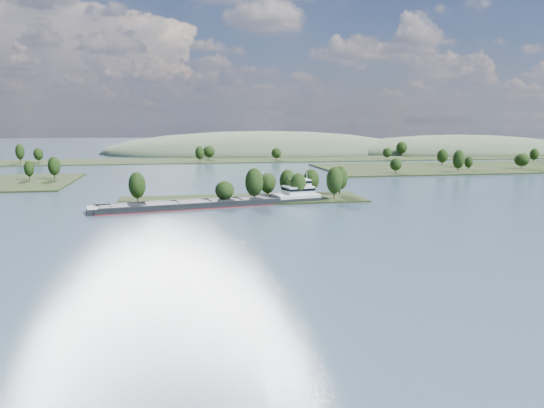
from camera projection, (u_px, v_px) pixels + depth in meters
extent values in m
plane|color=#364F5E|center=(268.00, 229.00, 159.20)|extent=(1800.00, 1800.00, 0.00)
cube|color=black|center=(243.00, 200.00, 217.51)|extent=(100.00, 30.00, 1.20)
cylinder|color=black|center=(298.00, 196.00, 212.30)|extent=(0.50, 0.50, 3.63)
ellipsoid|color=black|center=(298.00, 184.00, 211.58)|extent=(6.46, 6.46, 9.34)
cylinder|color=black|center=(268.00, 191.00, 229.39)|extent=(0.50, 0.50, 3.12)
ellipsoid|color=black|center=(268.00, 182.00, 228.77)|extent=(7.06, 7.06, 8.01)
cylinder|color=black|center=(254.00, 196.00, 208.93)|extent=(0.50, 0.50, 4.40)
ellipsoid|color=black|center=(254.00, 182.00, 208.06)|extent=(7.25, 7.25, 11.31)
cylinder|color=black|center=(268.00, 193.00, 222.17)|extent=(0.50, 0.50, 3.09)
ellipsoid|color=black|center=(268.00, 184.00, 221.56)|extent=(6.30, 6.30, 7.94)
cylinder|color=black|center=(225.00, 200.00, 204.18)|extent=(0.50, 0.50, 2.90)
ellipsoid|color=black|center=(225.00, 190.00, 203.60)|extent=(7.33, 7.33, 7.46)
cylinder|color=black|center=(138.00, 198.00, 204.33)|extent=(0.50, 0.50, 4.03)
ellipsoid|color=black|center=(137.00, 185.00, 203.54)|extent=(6.53, 6.53, 10.36)
cylinder|color=black|center=(287.00, 192.00, 222.45)|extent=(0.50, 0.50, 3.80)
ellipsoid|color=black|center=(287.00, 181.00, 221.70)|extent=(6.77, 6.77, 9.77)
cylinder|color=black|center=(340.00, 190.00, 229.50)|extent=(0.50, 0.50, 4.07)
ellipsoid|color=black|center=(340.00, 178.00, 228.69)|extent=(6.93, 6.93, 10.48)
cylinder|color=black|center=(334.00, 194.00, 216.47)|extent=(0.50, 0.50, 4.34)
ellipsoid|color=black|center=(334.00, 180.00, 215.62)|extent=(6.75, 6.75, 11.15)
cylinder|color=black|center=(311.00, 190.00, 229.76)|extent=(0.50, 0.50, 3.61)
ellipsoid|color=black|center=(311.00, 180.00, 229.04)|extent=(6.97, 6.97, 9.29)
cylinder|color=black|center=(55.00, 175.00, 287.71)|extent=(0.50, 0.50, 4.06)
ellipsoid|color=black|center=(54.00, 166.00, 286.91)|extent=(6.54, 6.54, 10.44)
cylinder|color=black|center=(30.00, 176.00, 285.48)|extent=(0.50, 0.50, 3.41)
ellipsoid|color=black|center=(29.00, 168.00, 284.80)|extent=(5.21, 5.21, 8.77)
cube|color=black|center=(544.00, 167.00, 374.95)|extent=(320.00, 90.00, 1.60)
cylinder|color=black|center=(396.00, 171.00, 320.61)|extent=(0.50, 0.50, 3.05)
ellipsoid|color=black|center=(396.00, 164.00, 320.01)|extent=(7.12, 7.12, 7.84)
cylinder|color=black|center=(521.00, 166.00, 350.09)|extent=(0.50, 0.50, 3.39)
ellipsoid|color=black|center=(522.00, 160.00, 349.42)|extent=(9.64, 9.64, 8.71)
cylinder|color=black|center=(458.00, 169.00, 325.64)|extent=(0.50, 0.50, 4.56)
ellipsoid|color=black|center=(459.00, 159.00, 324.74)|extent=(7.30, 7.30, 11.73)
cylinder|color=black|center=(468.00, 168.00, 341.56)|extent=(0.50, 0.50, 2.93)
ellipsoid|color=black|center=(469.00, 162.00, 340.98)|extent=(5.30, 5.30, 7.52)
cylinder|color=black|center=(442.00, 163.00, 376.61)|extent=(0.50, 0.50, 3.80)
ellipsoid|color=black|center=(442.00, 156.00, 375.86)|extent=(7.83, 7.83, 9.78)
cylinder|color=black|center=(534.00, 160.00, 404.41)|extent=(0.50, 0.50, 3.46)
ellipsoid|color=black|center=(534.00, 154.00, 403.72)|extent=(6.73, 6.73, 8.89)
cube|color=black|center=(209.00, 161.00, 431.29)|extent=(900.00, 60.00, 1.20)
cylinder|color=black|center=(20.00, 160.00, 402.67)|extent=(0.50, 0.50, 4.72)
ellipsoid|color=black|center=(20.00, 152.00, 401.74)|extent=(6.67, 6.67, 12.13)
cylinder|color=black|center=(387.00, 157.00, 438.32)|extent=(0.50, 0.50, 3.17)
ellipsoid|color=black|center=(387.00, 152.00, 437.69)|extent=(7.48, 7.48, 8.15)
cylinder|color=black|center=(209.00, 157.00, 435.20)|extent=(0.50, 0.50, 3.71)
ellipsoid|color=black|center=(209.00, 152.00, 434.46)|extent=(9.76, 9.76, 9.54)
cylinder|color=black|center=(401.00, 154.00, 478.31)|extent=(0.50, 0.50, 4.31)
ellipsoid|color=black|center=(402.00, 148.00, 477.46)|extent=(9.74, 9.74, 11.08)
cylinder|color=black|center=(39.00, 160.00, 403.52)|extent=(0.50, 0.50, 3.70)
ellipsoid|color=black|center=(38.00, 154.00, 402.79)|extent=(7.23, 7.23, 9.52)
cylinder|color=black|center=(276.00, 158.00, 429.78)|extent=(0.50, 0.50, 3.24)
ellipsoid|color=black|center=(276.00, 153.00, 429.14)|extent=(8.16, 8.16, 8.33)
cylinder|color=black|center=(200.00, 159.00, 410.14)|extent=(0.50, 0.50, 4.01)
ellipsoid|color=black|center=(200.00, 153.00, 409.35)|extent=(6.93, 6.93, 10.31)
ellipsoid|color=#465A3D|center=(458.00, 152.00, 545.46)|extent=(260.00, 140.00, 36.00)
ellipsoid|color=#465A3D|center=(262.00, 153.00, 539.11)|extent=(320.00, 160.00, 44.00)
cube|color=black|center=(214.00, 205.00, 201.74)|extent=(88.08, 27.69, 2.41)
cube|color=#A01211|center=(214.00, 206.00, 201.81)|extent=(88.34, 27.95, 0.27)
cube|color=black|center=(188.00, 200.00, 203.26)|extent=(66.70, 13.56, 0.88)
cube|color=black|center=(195.00, 204.00, 193.39)|extent=(66.70, 13.56, 0.88)
cube|color=black|center=(191.00, 202.00, 198.35)|extent=(66.38, 22.38, 0.33)
cube|color=black|center=(125.00, 205.00, 189.57)|extent=(11.41, 10.72, 0.38)
cube|color=black|center=(159.00, 203.00, 193.94)|extent=(11.41, 10.72, 0.38)
cube|color=black|center=(191.00, 202.00, 198.30)|extent=(11.41, 10.72, 0.38)
cube|color=black|center=(222.00, 200.00, 202.66)|extent=(11.41, 10.72, 0.38)
cube|color=black|center=(252.00, 198.00, 207.02)|extent=(11.41, 10.72, 0.38)
cube|color=black|center=(92.00, 211.00, 185.61)|extent=(5.13, 10.31, 2.19)
cylinder|color=black|center=(95.00, 206.00, 185.76)|extent=(0.31, 0.31, 2.41)
cube|color=white|center=(296.00, 195.00, 213.74)|extent=(19.23, 13.70, 1.31)
cube|color=white|center=(298.00, 190.00, 213.80)|extent=(12.44, 10.71, 3.29)
cube|color=black|center=(298.00, 189.00, 213.73)|extent=(12.70, 10.97, 0.99)
cube|color=white|center=(301.00, 183.00, 213.75)|extent=(7.72, 7.72, 2.41)
cube|color=black|center=(301.00, 182.00, 213.68)|extent=(7.98, 7.98, 0.88)
cube|color=white|center=(301.00, 180.00, 213.54)|extent=(8.23, 8.23, 0.22)
cylinder|color=white|center=(307.00, 176.00, 214.33)|extent=(0.26, 0.26, 2.85)
cylinder|color=black|center=(288.00, 179.00, 214.94)|extent=(0.64, 0.64, 1.31)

